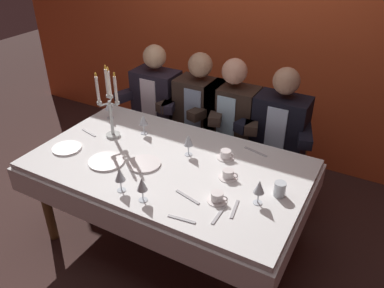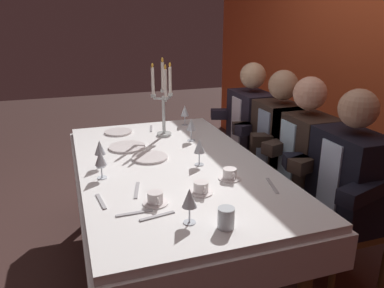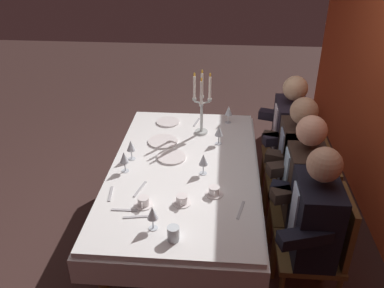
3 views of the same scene
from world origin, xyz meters
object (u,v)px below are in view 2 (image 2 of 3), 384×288
(seated_diner_3, at_px, (349,178))
(dining_table, at_px, (172,181))
(dinner_plate_1, at_px, (150,157))
(wine_glass_5, at_px, (100,148))
(wine_glass_2, at_px, (189,199))
(water_tumbler_0, at_px, (226,218))
(candelabra, at_px, (163,102))
(coffee_cup_1, at_px, (230,174))
(wine_glass_0, at_px, (101,159))
(coffee_cup_0, at_px, (155,199))
(wine_glass_3, at_px, (185,111))
(wine_glass_4, at_px, (191,125))
(seated_diner_1, at_px, (280,139))
(coffee_cup_2, at_px, (201,188))
(dinner_plate_0, at_px, (127,147))
(seated_diner_2, at_px, (305,153))
(wine_glass_1, at_px, (199,147))
(dinner_plate_2, at_px, (118,132))
(seated_diner_0, at_px, (251,123))

(seated_diner_3, bearing_deg, dining_table, -120.66)
(dinner_plate_1, height_order, seated_diner_3, seated_diner_3)
(dining_table, distance_m, wine_glass_5, 0.48)
(wine_glass_2, relative_size, water_tumbler_0, 1.76)
(dinner_plate_1, height_order, wine_glass_5, wine_glass_5)
(candelabra, relative_size, coffee_cup_1, 4.36)
(wine_glass_0, height_order, coffee_cup_0, wine_glass_0)
(candelabra, height_order, wine_glass_3, candelabra)
(candelabra, bearing_deg, wine_glass_4, 39.67)
(coffee_cup_0, height_order, seated_diner_1, seated_diner_1)
(wine_glass_5, bearing_deg, wine_glass_3, 133.12)
(water_tumbler_0, distance_m, coffee_cup_2, 0.35)
(candelabra, distance_m, coffee_cup_0, 1.12)
(wine_glass_2, bearing_deg, wine_glass_0, -153.16)
(wine_glass_2, relative_size, coffee_cup_1, 1.24)
(water_tumbler_0, xyz_separation_m, seated_diner_1, (-1.01, 0.87, -0.05))
(dining_table, height_order, seated_diner_1, seated_diner_1)
(dinner_plate_0, relative_size, seated_diner_3, 0.20)
(wine_glass_0, bearing_deg, seated_diner_3, 71.75)
(wine_glass_0, xyz_separation_m, wine_glass_2, (0.61, 0.31, 0.00))
(dining_table, distance_m, wine_glass_4, 0.51)
(dining_table, height_order, water_tumbler_0, water_tumbler_0)
(wine_glass_3, bearing_deg, seated_diner_2, 32.11)
(wine_glass_1, relative_size, wine_glass_3, 1.00)
(dinner_plate_1, bearing_deg, coffee_cup_0, -10.11)
(dining_table, height_order, coffee_cup_2, coffee_cup_2)
(wine_glass_3, distance_m, seated_diner_1, 0.80)
(coffee_cup_2, xyz_separation_m, seated_diner_2, (-0.35, 0.86, -0.03))
(dining_table, bearing_deg, wine_glass_2, -9.44)
(wine_glass_1, bearing_deg, wine_glass_3, 168.08)
(dining_table, xyz_separation_m, coffee_cup_2, (0.45, 0.03, 0.15))
(dinner_plate_0, xyz_separation_m, wine_glass_2, (1.08, 0.09, 0.11))
(wine_glass_5, height_order, seated_diner_3, seated_diner_3)
(dinner_plate_1, bearing_deg, dinner_plate_2, -170.03)
(wine_glass_3, relative_size, seated_diner_0, 0.13)
(wine_glass_3, height_order, seated_diner_2, seated_diner_2)
(dinner_plate_0, distance_m, wine_glass_1, 0.59)
(candelabra, xyz_separation_m, dinner_plate_1, (0.44, -0.21, -0.25))
(coffee_cup_0, bearing_deg, dining_table, 155.90)
(wine_glass_3, distance_m, wine_glass_4, 0.41)
(wine_glass_2, bearing_deg, wine_glass_3, 163.15)
(dinner_plate_2, relative_size, wine_glass_0, 1.28)
(dinner_plate_0, distance_m, water_tumbler_0, 1.19)
(dinner_plate_1, bearing_deg, wine_glass_5, -82.45)
(dinner_plate_2, distance_m, coffee_cup_0, 1.23)
(wine_glass_0, relative_size, wine_glass_3, 1.00)
(dining_table, distance_m, dinner_plate_1, 0.21)
(dinner_plate_0, relative_size, dinner_plate_2, 1.18)
(wine_glass_0, distance_m, wine_glass_2, 0.69)
(wine_glass_2, relative_size, seated_diner_3, 0.13)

